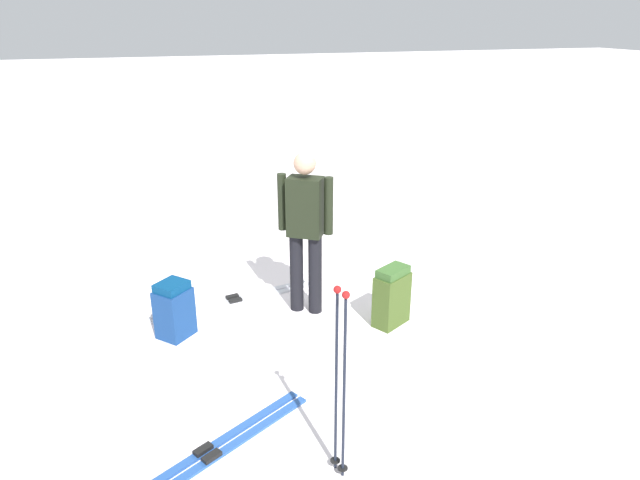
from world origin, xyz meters
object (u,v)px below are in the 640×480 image
at_px(ski_pair_near, 208,455).
at_px(backpack_large_dark, 174,310).
at_px(ski_poles_planted_near, 340,377).
at_px(ski_pair_far, 234,300).
at_px(backpack_bright, 392,297).
at_px(skier_standing, 305,225).

relative_size(ski_pair_near, backpack_large_dark, 2.97).
xyz_separation_m(backpack_large_dark, ski_poles_planted_near, (-2.17, -0.92, 0.50)).
distance_m(ski_pair_far, backpack_bright, 1.75).
height_order(backpack_large_dark, ski_poles_planted_near, ski_poles_planted_near).
height_order(skier_standing, backpack_large_dark, skier_standing).
bearing_deg(ski_pair_near, skier_standing, -34.41).
distance_m(skier_standing, ski_pair_near, 2.45).
height_order(ski_pair_near, ski_poles_planted_near, ski_poles_planted_near).
height_order(skier_standing, ski_pair_near, skier_standing).
relative_size(skier_standing, backpack_large_dark, 2.99).
bearing_deg(ski_poles_planted_near, ski_pair_near, 63.97).
bearing_deg(ski_pair_far, skier_standing, -121.26).
height_order(ski_pair_far, ski_poles_planted_near, ski_poles_planted_near).
relative_size(skier_standing, ski_pair_far, 0.92).
xyz_separation_m(ski_pair_near, backpack_large_dark, (1.76, 0.07, 0.26)).
distance_m(skier_standing, backpack_bright, 1.12).
xyz_separation_m(skier_standing, ski_poles_planted_near, (-2.28, 0.44, -0.18)).
xyz_separation_m(ski_pair_far, backpack_bright, (-0.96, -1.43, 0.29)).
bearing_deg(ski_pair_near, ski_poles_planted_near, -116.03).
bearing_deg(skier_standing, ski_poles_planted_near, 169.15).
bearing_deg(ski_pair_far, backpack_large_dark, 129.14).
xyz_separation_m(backpack_bright, ski_poles_planted_near, (-1.74, 1.17, 0.47)).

